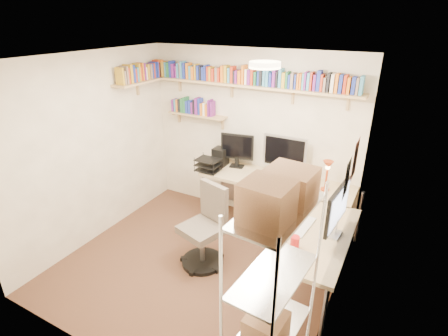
{
  "coord_description": "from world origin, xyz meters",
  "views": [
    {
      "loc": [
        1.98,
        -2.97,
        2.89
      ],
      "look_at": [
        0.07,
        0.55,
        1.13
      ],
      "focal_mm": 28.0,
      "sensor_mm": 36.0,
      "label": 1
    }
  ],
  "objects": [
    {
      "name": "ground",
      "position": [
        0.0,
        0.0,
        0.0
      ],
      "size": [
        3.2,
        3.2,
        0.0
      ],
      "primitive_type": "plane",
      "color": "#4D2E21",
      "rests_on": "ground"
    },
    {
      "name": "room_shell",
      "position": [
        0.0,
        0.0,
        1.55
      ],
      "size": [
        3.24,
        3.04,
        2.52
      ],
      "color": "beige",
      "rests_on": "ground"
    },
    {
      "name": "wall_shelves",
      "position": [
        -0.43,
        1.29,
        2.03
      ],
      "size": [
        3.12,
        1.09,
        0.79
      ],
      "color": "tan",
      "rests_on": "ground"
    },
    {
      "name": "corner_desk",
      "position": [
        0.63,
        0.91,
        0.81
      ],
      "size": [
        2.3,
        2.08,
        1.42
      ],
      "color": "tan",
      "rests_on": "ground"
    },
    {
      "name": "office_chair",
      "position": [
        0.05,
        0.11,
        0.44
      ],
      "size": [
        0.58,
        0.59,
        1.05
      ],
      "rotation": [
        0.0,
        0.0,
        -0.29
      ],
      "color": "black",
      "rests_on": "ground"
    },
    {
      "name": "wire_rack",
      "position": [
        1.36,
        -1.11,
        1.36
      ],
      "size": [
        0.46,
        0.83,
        2.01
      ],
      "rotation": [
        0.0,
        0.0,
        -0.09
      ],
      "color": "silver",
      "rests_on": "ground"
    }
  ]
}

